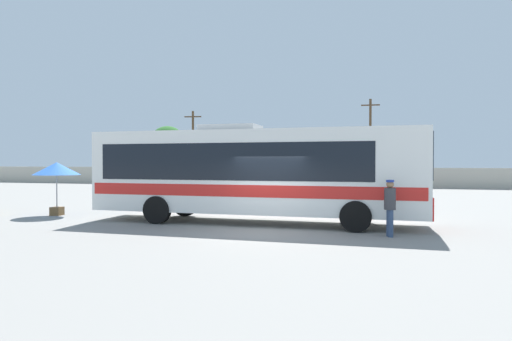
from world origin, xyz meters
TOP-DOWN VIEW (x-y plane):
  - ground_plane at (0.00, 10.00)m, footprint 300.00×300.00m
  - perimeter_wall at (0.00, 27.70)m, footprint 80.00×0.30m
  - coach_bus_white_red at (-1.03, 1.86)m, footprint 12.48×2.89m
  - attendant_by_bus_door at (3.99, -0.05)m, footprint 0.44×0.44m
  - vendor_umbrella_secondary_blue at (-9.77, 1.97)m, footprint 1.97×1.97m
  - parked_car_leftmost_white at (-10.15, 22.99)m, footprint 4.54×2.24m
  - parked_car_second_maroon at (-4.63, 23.99)m, footprint 4.38×2.26m
  - parked_car_third_red at (3.03, 23.22)m, footprint 4.55×2.11m
  - utility_pole_near at (2.93, 31.13)m, footprint 1.80×0.24m
  - utility_pole_far at (-15.19, 29.44)m, footprint 1.80×0.39m
  - roadside_tree_left at (-19.78, 32.79)m, footprint 3.83×3.83m
  - roadside_tree_midleft at (-12.56, 33.92)m, footprint 4.34×4.34m
  - roadside_tree_midright at (-2.70, 34.15)m, footprint 3.99×3.99m

SIDE VIEW (x-z plane):
  - ground_plane at x=0.00m, z-range 0.00..0.00m
  - parked_car_second_maroon at x=-4.63m, z-range 0.05..1.47m
  - parked_car_leftmost_white at x=-10.15m, z-range 0.05..1.51m
  - parked_car_third_red at x=3.03m, z-range 0.05..1.53m
  - perimeter_wall at x=0.00m, z-range 0.00..1.79m
  - attendant_by_bus_door at x=3.99m, z-range 0.12..1.88m
  - vendor_umbrella_secondary_blue at x=-9.77m, z-range 0.81..3.11m
  - coach_bus_white_red at x=-1.03m, z-range 0.12..3.84m
  - roadside_tree_midright at x=-2.70m, z-range 1.03..6.50m
  - roadside_tree_midleft at x=-12.56m, z-range 1.06..6.89m
  - utility_pole_far at x=-15.19m, z-range 0.18..7.86m
  - utility_pole_near at x=2.93m, z-range 0.18..8.69m
  - roadside_tree_left at x=-19.78m, z-range 1.57..8.02m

